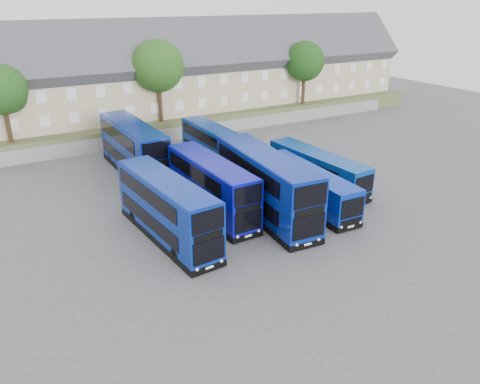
% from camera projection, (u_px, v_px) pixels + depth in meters
% --- Properties ---
extents(ground, '(120.00, 120.00, 0.00)m').
position_uv_depth(ground, '(266.00, 228.00, 33.73)').
color(ground, '#4D4D52').
rests_on(ground, ground).
extents(retaining_wall, '(70.00, 0.40, 1.50)m').
position_uv_depth(retaining_wall, '(150.00, 137.00, 52.60)').
color(retaining_wall, slate).
rests_on(retaining_wall, ground).
extents(earth_bank, '(80.00, 20.00, 2.00)m').
position_uv_depth(earth_bank, '(123.00, 117.00, 60.49)').
color(earth_bank, '#4B542F').
rests_on(earth_bank, ground).
extents(terrace_row, '(66.00, 10.40, 11.20)m').
position_uv_depth(terrace_row, '(176.00, 73.00, 57.89)').
color(terrace_row, tan).
rests_on(terrace_row, earth_bank).
extents(dd_front_left, '(3.38, 11.03, 4.32)m').
position_uv_depth(dd_front_left, '(167.00, 210.00, 31.53)').
color(dd_front_left, navy).
rests_on(dd_front_left, ground).
extents(dd_front_mid, '(2.63, 10.67, 4.22)m').
position_uv_depth(dd_front_mid, '(211.00, 188.00, 35.32)').
color(dd_front_mid, '#080C9F').
rests_on(dd_front_mid, ground).
extents(dd_front_right, '(3.70, 12.18, 4.77)m').
position_uv_depth(dd_front_right, '(265.00, 186.00, 34.94)').
color(dd_front_right, navy).
rests_on(dd_front_right, ground).
extents(dd_rear_left, '(2.91, 11.92, 4.72)m').
position_uv_depth(dd_rear_left, '(134.00, 149.00, 43.33)').
color(dd_rear_left, navy).
rests_on(dd_rear_left, ground).
extents(dd_rear_right, '(2.29, 9.87, 3.91)m').
position_uv_depth(dd_rear_right, '(213.00, 147.00, 45.28)').
color(dd_rear_right, navy).
rests_on(dd_rear_right, ground).
extents(coach_east_a, '(2.79, 10.91, 2.95)m').
position_uv_depth(coach_east_a, '(308.00, 187.00, 37.07)').
color(coach_east_a, '#08269B').
rests_on(coach_east_a, ground).
extents(coach_east_b, '(2.97, 10.96, 2.96)m').
position_uv_depth(coach_east_b, '(317.00, 170.00, 40.80)').
color(coach_east_b, '#083893').
rests_on(coach_east_b, ground).
extents(tree_west, '(4.80, 4.80, 7.65)m').
position_uv_depth(tree_west, '(3.00, 91.00, 44.66)').
color(tree_west, '#382314').
rests_on(tree_west, earth_bank).
extents(tree_mid, '(5.76, 5.76, 9.18)m').
position_uv_depth(tree_mid, '(159.00, 68.00, 52.03)').
color(tree_mid, '#382314').
rests_on(tree_mid, earth_bank).
extents(tree_east, '(5.12, 5.12, 8.16)m').
position_uv_depth(tree_east, '(305.00, 63.00, 61.10)').
color(tree_east, '#382314').
rests_on(tree_east, earth_bank).
extents(tree_far, '(5.44, 5.44, 8.67)m').
position_uv_depth(tree_far, '(309.00, 52.00, 69.32)').
color(tree_far, '#382314').
rests_on(tree_far, earth_bank).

